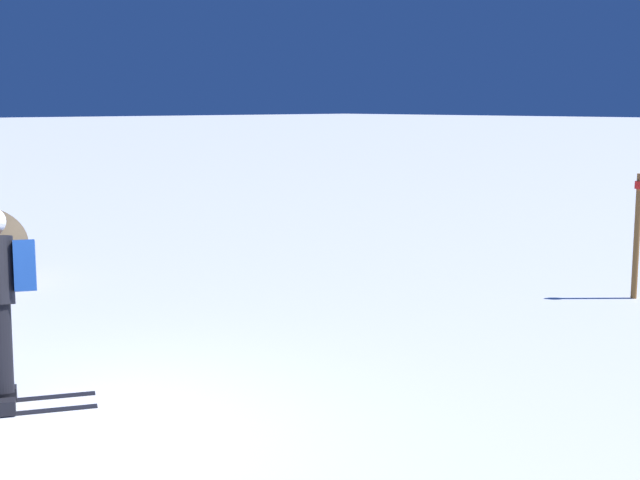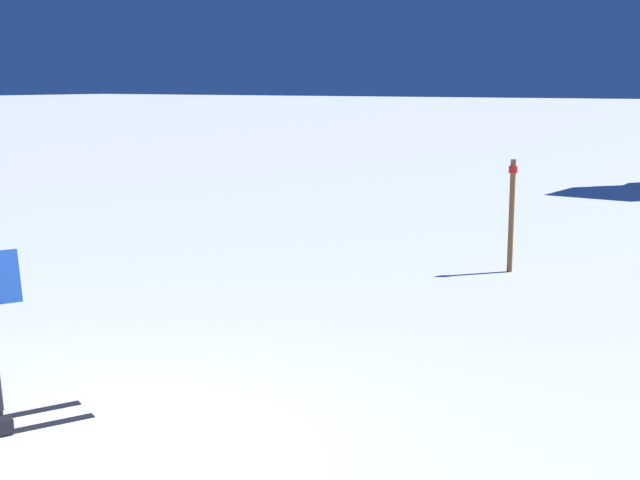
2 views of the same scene
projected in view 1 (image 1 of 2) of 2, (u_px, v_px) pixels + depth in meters
ground_plane at (46, 437)px, 6.98m from camera, size 300.00×300.00×0.00m
trail_marker at (637, 230)px, 11.81m from camera, size 0.13×0.13×1.68m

